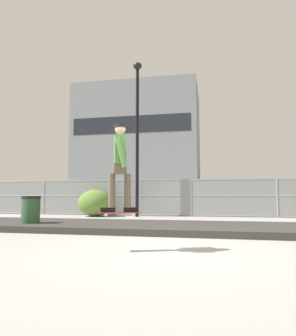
# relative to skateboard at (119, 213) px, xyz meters

# --- Properties ---
(ground_plane) EXTENTS (120.00, 120.00, 0.00)m
(ground_plane) POSITION_rel_skateboard_xyz_m (0.77, 0.18, -0.72)
(ground_plane) COLOR gray
(gravel_berm) EXTENTS (16.44, 3.03, 0.19)m
(gravel_berm) POSITION_rel_skateboard_xyz_m (0.77, 3.57, -0.63)
(gravel_berm) COLOR #33302D
(gravel_berm) RESTS_ON ground_plane
(skateboard) EXTENTS (0.82, 0.47, 0.07)m
(skateboard) POSITION_rel_skateboard_xyz_m (0.00, 0.00, 0.00)
(skateboard) COLOR #B22D2D
(skater) EXTENTS (0.71, 0.62, 1.72)m
(skater) POSITION_rel_skateboard_xyz_m (-0.00, 0.00, 0.99)
(skater) COLOR black
(skater) RESTS_ON skateboard
(chain_fence) EXTENTS (24.12, 0.06, 1.85)m
(chain_fence) POSITION_rel_skateboard_xyz_m (0.77, 9.64, 0.21)
(chain_fence) COLOR gray
(chain_fence) RESTS_ON ground_plane
(street_lamp) EXTENTS (0.44, 0.44, 7.78)m
(street_lamp) POSITION_rel_skateboard_xyz_m (-1.82, 8.91, 4.03)
(street_lamp) COLOR black
(street_lamp) RESTS_ON ground_plane
(parked_car_near) EXTENTS (4.49, 2.12, 1.66)m
(parked_car_near) POSITION_rel_skateboard_xyz_m (-4.79, 13.04, 0.12)
(parked_car_near) COLOR #566B4C
(parked_car_near) RESTS_ON ground_plane
(library_building) EXTENTS (19.04, 12.23, 18.09)m
(library_building) POSITION_rel_skateboard_xyz_m (-9.57, 42.33, 8.32)
(library_building) COLOR slate
(library_building) RESTS_ON ground_plane
(shrub_left) EXTENTS (1.71, 1.40, 1.32)m
(shrub_left) POSITION_rel_skateboard_xyz_m (-3.94, 8.75, -0.06)
(shrub_left) COLOR #567A33
(shrub_left) RESTS_ON ground_plane
(trash_bin) EXTENTS (0.59, 0.59, 1.03)m
(trash_bin) POSITION_rel_skateboard_xyz_m (-3.83, 3.05, -0.20)
(trash_bin) COLOR #2D5133
(trash_bin) RESTS_ON ground_plane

